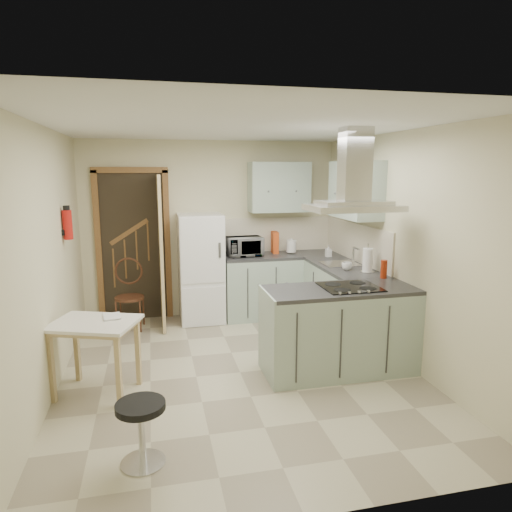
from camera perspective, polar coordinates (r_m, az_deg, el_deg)
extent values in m
plane|color=#B2AA8A|center=(4.94, -2.00, -14.33)|extent=(4.20, 4.20, 0.00)
plane|color=silver|center=(4.50, -2.21, 15.93)|extent=(4.20, 4.20, 0.00)
plane|color=beige|center=(6.61, -5.55, 3.34)|extent=(3.60, 0.00, 3.60)
plane|color=beige|center=(4.58, -24.81, -0.87)|extent=(0.00, 4.20, 4.20)
plane|color=beige|center=(5.20, 17.78, 0.88)|extent=(0.00, 4.20, 4.20)
cube|color=brown|center=(6.56, -15.06, 1.20)|extent=(1.10, 0.12, 2.10)
cube|color=white|center=(6.37, -6.90, -1.52)|extent=(0.60, 0.60, 1.50)
cube|color=#9EB2A0|center=(6.58, 0.64, -3.72)|extent=(1.08, 0.60, 0.90)
cube|color=#9EB2A0|center=(6.22, 9.69, -4.75)|extent=(0.60, 1.95, 0.90)
cube|color=beige|center=(6.80, 2.54, 2.74)|extent=(1.68, 0.02, 0.50)
cube|color=#9EB2A0|center=(6.58, 2.89, 8.59)|extent=(0.85, 0.35, 0.70)
cube|color=#9EB2A0|center=(5.80, 12.32, 8.09)|extent=(0.35, 0.90, 0.70)
cube|color=#9EB2A0|center=(4.89, 10.40, -9.06)|extent=(1.55, 0.65, 0.90)
cube|color=black|center=(4.80, 11.68, -3.80)|extent=(0.58, 0.50, 0.01)
cube|color=silver|center=(4.67, 12.06, 5.92)|extent=(0.90, 0.55, 0.10)
cube|color=silver|center=(5.96, 10.47, -0.96)|extent=(0.45, 0.40, 0.01)
cylinder|color=#B2140F|center=(5.41, -22.50, 3.62)|extent=(0.10, 0.10, 0.32)
cube|color=tan|center=(4.64, -19.34, -11.90)|extent=(0.91, 0.80, 0.71)
cube|color=#52211B|center=(6.28, -15.54, -5.06)|extent=(0.42, 0.42, 0.85)
cylinder|color=black|center=(3.59, -14.10, -20.67)|extent=(0.46, 0.46, 0.48)
imported|color=black|center=(6.40, -1.43, 1.19)|extent=(0.50, 0.36, 0.27)
cylinder|color=white|center=(6.62, 4.43, 1.25)|extent=(0.15, 0.15, 0.21)
cube|color=#C94717|center=(6.64, 2.37, 1.73)|extent=(0.10, 0.21, 0.31)
imported|color=#AAA8B5|center=(6.42, 9.05, 0.63)|extent=(0.08, 0.08, 0.17)
cylinder|color=white|center=(5.53, 13.78, -0.47)|extent=(0.12, 0.12, 0.30)
imported|color=silver|center=(5.60, 11.28, -1.27)|extent=(0.13, 0.13, 0.10)
cylinder|color=#A32A0D|center=(5.28, 15.69, -1.60)|extent=(0.08, 0.08, 0.20)
imported|color=#A73748|center=(4.57, -18.57, -6.83)|extent=(0.18, 0.23, 0.10)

